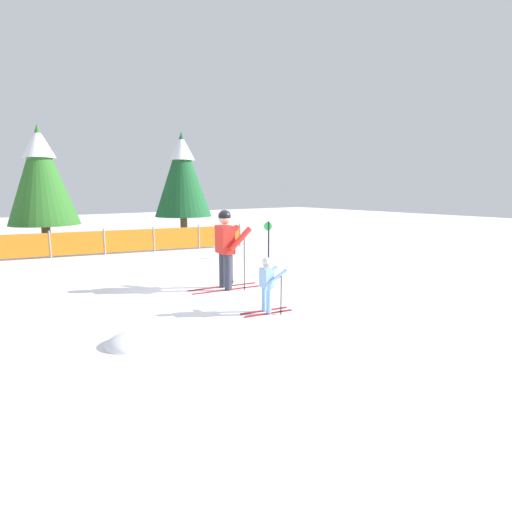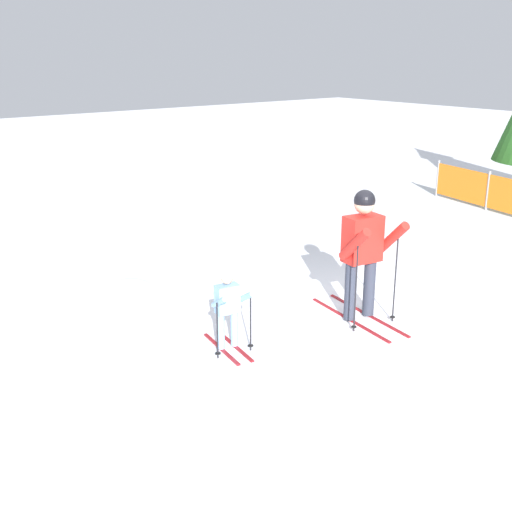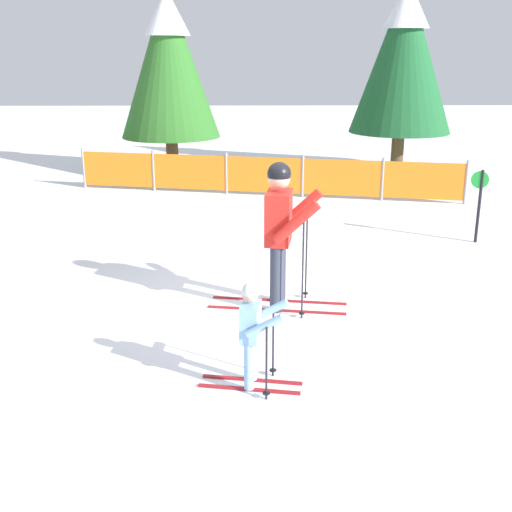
# 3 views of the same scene
# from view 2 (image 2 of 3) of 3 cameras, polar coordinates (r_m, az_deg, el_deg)

# --- Properties ---
(ground_plane) EXTENTS (60.00, 60.00, 0.00)m
(ground_plane) POSITION_cam_2_polar(r_m,az_deg,el_deg) (9.30, 8.37, -4.71)
(ground_plane) COLOR white
(skier_adult) EXTENTS (1.74, 0.83, 1.80)m
(skier_adult) POSITION_cam_2_polar(r_m,az_deg,el_deg) (8.66, 9.54, 1.08)
(skier_adult) COLOR maroon
(skier_adult) RESTS_ON ground_plane
(skier_child) EXTENTS (1.00, 0.51, 1.04)m
(skier_child) POSITION_cam_2_polar(r_m,az_deg,el_deg) (7.82, -2.51, -4.25)
(skier_child) COLOR maroon
(skier_child) RESTS_ON ground_plane
(snow_mound) EXTENTS (0.89, 0.76, 0.36)m
(snow_mound) POSITION_cam_2_polar(r_m,az_deg,el_deg) (10.02, -11.06, -3.18)
(snow_mound) COLOR white
(snow_mound) RESTS_ON ground_plane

